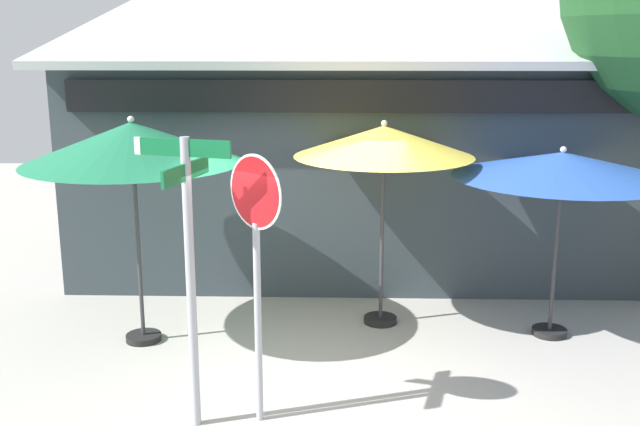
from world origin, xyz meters
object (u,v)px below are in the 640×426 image
street_sign_post (189,253)px  patio_umbrella_forest_green_left (132,144)px  stop_sign (256,242)px  patio_umbrella_mustard_center (384,143)px  patio_umbrella_royal_blue_right (562,166)px

street_sign_post → patio_umbrella_forest_green_left: street_sign_post is taller
stop_sign → patio_umbrella_mustard_center: bearing=62.9°
stop_sign → patio_umbrella_mustard_center: 2.98m
street_sign_post → stop_sign: 0.64m
patio_umbrella_mustard_center → patio_umbrella_royal_blue_right: size_ratio=1.01×
street_sign_post → patio_umbrella_mustard_center: 3.41m
patio_umbrella_royal_blue_right → patio_umbrella_forest_green_left: bearing=-176.4°
stop_sign → patio_umbrella_forest_green_left: (-1.68, 1.93, 0.65)m
patio_umbrella_forest_green_left → patio_umbrella_royal_blue_right: size_ratio=1.06×
stop_sign → patio_umbrella_royal_blue_right: bearing=32.9°
patio_umbrella_forest_green_left → patio_umbrella_mustard_center: 3.09m
street_sign_post → stop_sign: size_ratio=1.06×
street_sign_post → patio_umbrella_royal_blue_right: (4.11, 2.36, 0.43)m
patio_umbrella_mustard_center → street_sign_post: bearing=-125.8°
patio_umbrella_forest_green_left → patio_umbrella_royal_blue_right: bearing=3.6°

